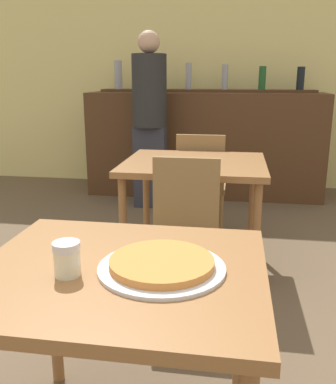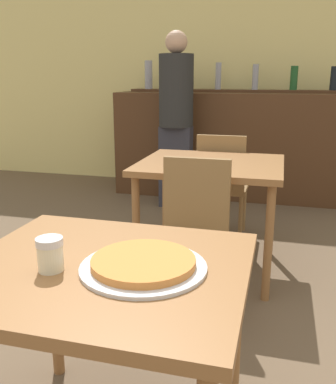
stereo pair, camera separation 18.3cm
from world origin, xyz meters
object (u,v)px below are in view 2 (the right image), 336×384
Objects in this scene: pizza_tray at (143,265)px; person_standing at (176,115)px; chair_far_side_back at (222,180)px; cheese_shaker at (50,254)px; chair_far_side_front at (193,228)px.

person_standing reaches higher than pizza_tray.
person_standing reaches higher than chair_far_side_back.
cheese_shaker is (-0.27, -0.08, 0.04)m from pizza_tray.
cheese_shaker is at bearing -164.02° from pizza_tray.
cheese_shaker is at bearing -83.22° from person_standing.
chair_far_side_front is at bearing 93.02° from pizza_tray.
chair_far_side_front reaches higher than pizza_tray.
pizza_tray is 0.23× the size of person_standing.
person_standing reaches higher than cheese_shaker.
chair_far_side_back reaches higher than pizza_tray.
person_standing is at bearing -54.57° from chair_far_side_back.
cheese_shaker is at bearing -101.12° from chair_far_side_front.
chair_far_side_back is 0.51× the size of person_standing.
chair_far_side_front is 1.17m from chair_far_side_back.
chair_far_side_front is 1.17m from cheese_shaker.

